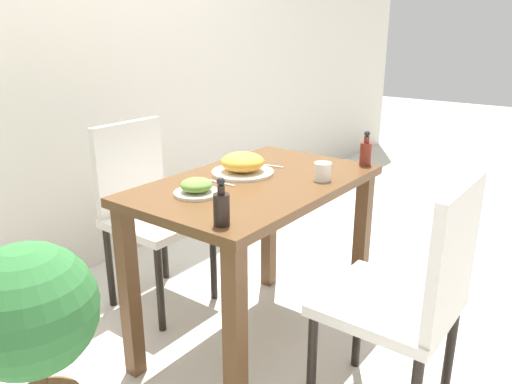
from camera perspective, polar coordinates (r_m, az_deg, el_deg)
The scene contains 13 objects.
ground_plane at distance 2.32m, azimuth 0.00°, elevation -16.62°, with size 16.00×16.00×0.00m, color beige.
wall_back at distance 2.80m, azimuth -21.09°, elevation 16.58°, with size 8.00×0.05×2.60m.
dining_table at distance 2.03m, azimuth 0.00°, elevation -2.25°, with size 1.02×0.63×0.75m.
chair_near at distance 1.73m, azimuth 17.41°, elevation -10.93°, with size 0.42×0.42×0.90m.
chair_far at distance 2.49m, azimuth -12.31°, elevation -1.34°, with size 0.42×0.42×0.90m.
food_plate at distance 2.07m, azimuth -1.54°, elevation 3.17°, with size 0.26×0.26×0.09m.
side_plate at distance 1.82m, azimuth -6.81°, elevation 0.50°, with size 0.17×0.17×0.06m.
drink_cup at distance 1.99m, azimuth 7.62°, elevation 2.33°, with size 0.07×0.07×0.07m.
sauce_bottle at distance 1.53m, azimuth -3.97°, elevation -1.74°, with size 0.05×0.05×0.15m.
condiment_bottle at distance 2.24m, azimuth 12.43°, elevation 4.46°, with size 0.05×0.05×0.15m.
fork_utensil at distance 1.96m, azimuth -4.43°, elevation 1.12°, with size 0.01×0.17×0.00m.
spoon_utensil at distance 2.20m, azimuth 1.06°, elevation 3.10°, with size 0.04×0.18×0.00m.
potted_plant_left at distance 1.57m, azimuth -24.06°, elevation -15.05°, with size 0.38×0.38×0.79m.
Camera 1 is at (-1.52, -1.15, 1.34)m, focal length 35.00 mm.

